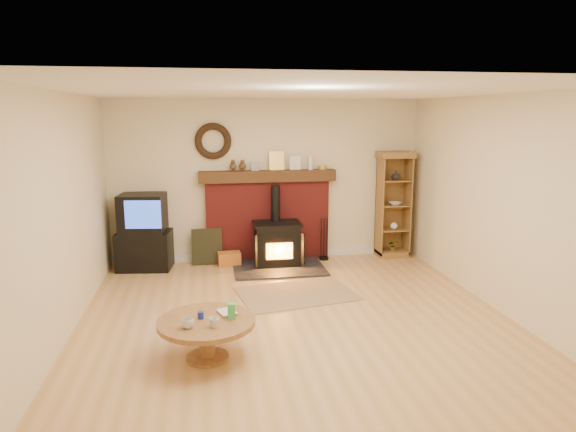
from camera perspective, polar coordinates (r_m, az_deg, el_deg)
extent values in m
plane|color=tan|center=(6.06, 1.01, -11.76)|extent=(5.50, 5.50, 0.00)
cube|color=beige|center=(8.36, -2.36, 3.93)|extent=(5.00, 0.02, 2.60)
cube|color=beige|center=(3.10, 10.39, -9.15)|extent=(5.00, 0.02, 2.60)
cube|color=beige|center=(5.78, -24.13, -0.40)|extent=(0.02, 5.50, 2.60)
cube|color=beige|center=(6.59, 22.95, 1.04)|extent=(0.02, 5.50, 2.60)
cube|color=white|center=(5.58, 1.10, 13.64)|extent=(5.00, 5.50, 0.02)
cube|color=white|center=(8.59, -2.28, -4.32)|extent=(5.00, 0.04, 0.12)
torus|color=black|center=(8.18, -8.33, 8.24)|extent=(0.57, 0.11, 0.57)
cube|color=maroon|center=(8.40, -2.26, -0.54)|extent=(2.00, 0.15, 1.30)
cube|color=#372211|center=(8.24, -2.27, 4.46)|extent=(2.20, 0.22, 0.18)
cube|color=#999999|center=(8.21, -3.68, 5.54)|extent=(0.13, 0.05, 0.14)
cube|color=gold|center=(8.26, -1.27, 6.16)|extent=(0.24, 0.06, 0.30)
cube|color=white|center=(8.32, 0.79, 5.91)|extent=(0.18, 0.05, 0.22)
cylinder|color=white|center=(8.34, 2.51, 5.92)|extent=(0.08, 0.08, 0.22)
cylinder|color=gold|center=(8.39, 3.85, 5.43)|extent=(0.14, 0.14, 0.07)
cube|color=black|center=(8.02, -1.01, -5.80)|extent=(1.40, 1.00, 0.03)
cube|color=black|center=(8.12, -1.22, -3.16)|extent=(0.68, 0.48, 0.63)
cube|color=black|center=(8.04, -1.23, -0.86)|extent=(0.74, 0.53, 0.04)
cylinder|color=black|center=(8.13, -1.39, 1.43)|extent=(0.14, 0.14, 0.56)
cube|color=orange|center=(7.89, -0.96, -3.92)|extent=(0.41, 0.02, 0.25)
cube|color=black|center=(7.90, -3.25, -3.76)|extent=(0.16, 0.22, 0.50)
cube|color=black|center=(7.99, 1.18, -3.58)|extent=(0.16, 0.22, 0.50)
cube|color=brown|center=(6.94, 0.94, -8.62)|extent=(1.66, 1.29, 0.01)
cube|color=black|center=(8.27, -15.62, -3.67)|extent=(0.86, 0.65, 0.59)
cube|color=black|center=(8.14, -15.84, 0.33)|extent=(0.73, 0.63, 0.59)
cube|color=#2444B0|center=(7.86, -15.82, 0.16)|extent=(0.53, 0.08, 0.42)
cube|color=brown|center=(8.90, 11.43, -4.05)|extent=(0.51, 0.37, 0.10)
cube|color=brown|center=(8.88, 11.24, 1.27)|extent=(0.51, 0.02, 1.61)
cube|color=brown|center=(8.64, 10.13, 1.03)|extent=(0.02, 0.37, 1.61)
cube|color=brown|center=(8.81, 13.12, 1.11)|extent=(0.02, 0.37, 1.61)
cube|color=brown|center=(8.61, 11.86, 6.68)|extent=(0.57, 0.41, 0.10)
cube|color=brown|center=(8.80, 11.53, -1.47)|extent=(0.47, 0.33, 0.02)
cube|color=brown|center=(8.72, 11.64, 1.19)|extent=(0.47, 0.33, 0.02)
cube|color=brown|center=(8.66, 11.75, 3.89)|extent=(0.47, 0.33, 0.02)
imported|color=white|center=(8.60, 11.89, 4.44)|extent=(0.15, 0.15, 0.16)
imported|color=white|center=(8.67, 11.77, 1.36)|extent=(0.20, 0.20, 0.05)
sphere|color=white|center=(8.74, 11.67, -1.09)|extent=(0.12, 0.12, 0.12)
imported|color=green|center=(8.82, 11.58, -3.21)|extent=(0.17, 0.15, 0.19)
cube|color=gold|center=(8.21, -6.53, -4.77)|extent=(0.36, 0.24, 0.22)
cube|color=black|center=(8.30, -8.99, -3.38)|extent=(0.48, 0.13, 0.57)
cylinder|color=black|center=(8.54, 4.00, -4.71)|extent=(0.16, 0.16, 0.04)
cylinder|color=black|center=(8.44, 3.70, -2.57)|extent=(0.02, 0.02, 0.70)
cylinder|color=black|center=(8.45, 4.03, -2.56)|extent=(0.02, 0.02, 0.70)
cylinder|color=black|center=(8.46, 4.36, -2.55)|extent=(0.02, 0.02, 0.70)
cylinder|color=brown|center=(5.31, -8.93, -15.23)|extent=(0.42, 0.42, 0.03)
cylinder|color=brown|center=(5.23, -8.99, -13.51)|extent=(0.15, 0.15, 0.33)
cylinder|color=brown|center=(5.15, -9.06, -11.58)|extent=(0.95, 0.95, 0.05)
imported|color=white|center=(4.98, -11.09, -11.62)|extent=(0.12, 0.12, 0.09)
imported|color=white|center=(4.96, -8.23, -11.64)|extent=(0.10, 0.10, 0.09)
imported|color=#4C331E|center=(5.24, -7.63, -10.71)|extent=(0.16, 0.21, 0.02)
cylinder|color=navy|center=(5.17, -9.68, -10.81)|extent=(0.06, 0.06, 0.07)
cube|color=green|center=(5.10, -6.32, -10.47)|extent=(0.07, 0.07, 0.16)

